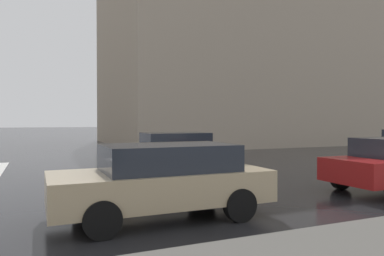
% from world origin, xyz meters
% --- Properties ---
extents(haussmann_block_corner, '(14.85, 23.51, 18.71)m').
position_xyz_m(haussmann_block_corner, '(19.93, -20.27, 9.16)').
color(haussmann_block_corner, tan).
rests_on(haussmann_block_corner, ground_plane).
extents(car_white, '(1.85, 4.10, 1.41)m').
position_xyz_m(car_white, '(5.50, -8.25, 0.76)').
color(car_white, silver).
rests_on(car_white, ground_plane).
extents(car_champagne, '(1.85, 4.10, 1.41)m').
position_xyz_m(car_champagne, '(-1.00, -5.43, 0.76)').
color(car_champagne, tan).
rests_on(car_champagne, ground_plane).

